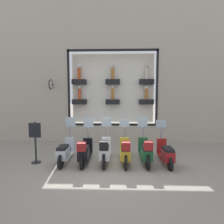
{
  "coord_description": "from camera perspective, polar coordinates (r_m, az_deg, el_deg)",
  "views": [
    {
      "loc": [
        -6.16,
        -0.26,
        2.51
      ],
      "look_at": [
        1.69,
        -0.02,
        1.82
      ],
      "focal_mm": 28.0,
      "sensor_mm": 36.0,
      "label": 1
    }
  ],
  "objects": [
    {
      "name": "building_facade",
      "position": [
        10.19,
        0.21,
        21.53
      ],
      "size": [
        1.19,
        36.0,
        10.61
      ],
      "color": "#ADA08E",
      "rests_on": "ground_plane"
    },
    {
      "name": "scooter_red_0",
      "position": [
        6.97,
        17.14,
        -12.72
      ],
      "size": [
        1.79,
        0.61,
        1.56
      ],
      "color": "black",
      "rests_on": "ground_plane"
    },
    {
      "name": "shop_sign_post",
      "position": [
        7.27,
        -23.76,
        -8.63
      ],
      "size": [
        0.36,
        0.45,
        1.59
      ],
      "color": "#232326",
      "rests_on": "ground_plane"
    },
    {
      "name": "scooter_green_1",
      "position": [
        6.75,
        10.92,
        -12.54
      ],
      "size": [
        1.81,
        0.6,
        1.69
      ],
      "color": "black",
      "rests_on": "ground_plane"
    },
    {
      "name": "scooter_silver_5",
      "position": [
        7.01,
        -15.01,
        -12.38
      ],
      "size": [
        1.8,
        0.61,
        1.66
      ],
      "color": "black",
      "rests_on": "ground_plane"
    },
    {
      "name": "ground_plane",
      "position": [
        6.66,
        -0.64,
        -17.15
      ],
      "size": [
        120.0,
        120.0,
        0.0
      ],
      "primitive_type": "plane",
      "color": "gray"
    },
    {
      "name": "scooter_yellow_2",
      "position": [
        6.67,
        4.33,
        -12.78
      ],
      "size": [
        1.8,
        0.6,
        1.58
      ],
      "color": "black",
      "rests_on": "ground_plane"
    },
    {
      "name": "scooter_white_3",
      "position": [
        6.68,
        -2.32,
        -12.61
      ],
      "size": [
        1.81,
        0.6,
        1.65
      ],
      "color": "black",
      "rests_on": "ground_plane"
    },
    {
      "name": "scooter_black_4",
      "position": [
        6.77,
        -8.89,
        -12.68
      ],
      "size": [
        1.79,
        0.6,
        1.64
      ],
      "color": "black",
      "rests_on": "ground_plane"
    }
  ]
}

